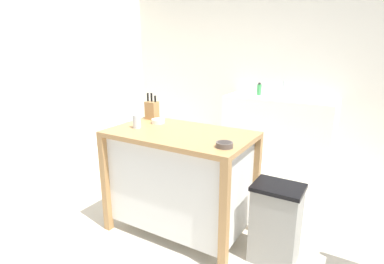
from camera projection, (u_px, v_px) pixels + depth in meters
The scene contains 12 objects.
ground_plane at pixel (185, 222), 2.95m from camera, with size 6.03×6.03×0.00m, color beige.
wall_back at pixel (273, 66), 4.65m from camera, with size 5.03×0.10×2.60m, color silver.
wall_left at pixel (74, 66), 4.61m from camera, with size 0.10×3.09×2.60m, color silver.
kitchen_island at pixel (180, 177), 2.69m from camera, with size 1.20×0.70×0.92m.
knife_block at pixel (152, 110), 3.00m from camera, with size 0.11×0.09×0.25m.
bowl_stoneware_deep at pixel (158, 121), 2.85m from camera, with size 0.12×0.12×0.04m.
bowl_ceramic_wide at pixel (224, 145), 2.19m from camera, with size 0.12×0.12×0.04m.
drinking_cup at pixel (137, 121), 2.68m from camera, with size 0.07×0.07×0.12m.
trash_bin at pixel (276, 223), 2.35m from camera, with size 0.36×0.28×0.63m.
sink_counter at pixel (278, 128), 4.47m from camera, with size 1.51×0.60×0.90m.
sink_faucet at pixel (284, 88), 4.44m from camera, with size 0.02×0.02×0.22m.
bottle_spray_cleaner at pixel (259, 89), 4.52m from camera, with size 0.06×0.06×0.18m.
Camera 1 is at (1.38, -2.21, 1.62)m, focal length 29.16 mm.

